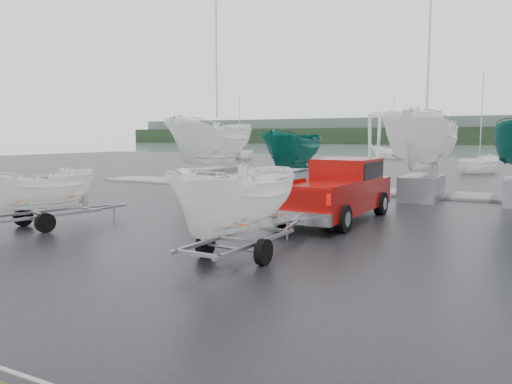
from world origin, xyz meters
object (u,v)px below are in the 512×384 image
trailer_hitched (238,141)px  boat_hoist (404,141)px  trailer_parked (37,154)px  pickup_truck (339,188)px

trailer_hitched → boat_hoist: (0.54, 15.55, -0.10)m
trailer_parked → boat_hoist: trailer_parked is taller
boat_hoist → trailer_parked: bearing=-118.0°
pickup_truck → trailer_hitched: size_ratio=1.24×
pickup_truck → trailer_parked: bearing=-139.3°
trailer_hitched → trailer_parked: (-7.47, 0.46, -0.44)m
trailer_hitched → boat_hoist: size_ratio=1.24×
trailer_parked → boat_hoist: (8.01, 15.09, 0.34)m
trailer_parked → trailer_hitched: bearing=11.4°
pickup_truck → trailer_parked: trailer_parked is taller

